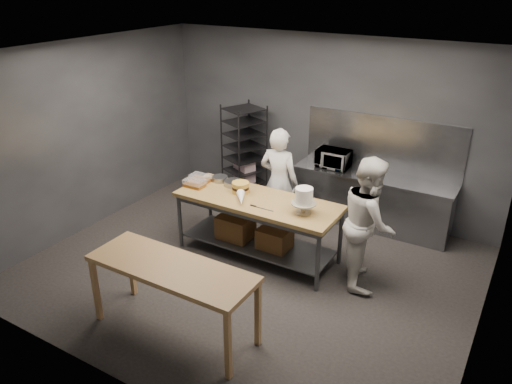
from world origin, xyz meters
TOP-DOWN VIEW (x-y plane):
  - ground at (0.00, 0.00)m, footprint 6.00×6.00m
  - back_wall at (0.00, 2.50)m, footprint 6.00×0.04m
  - work_table at (-0.15, 0.40)m, footprint 2.40×0.90m
  - near_counter at (-0.06, -1.58)m, footprint 2.00×0.70m
  - back_counter at (1.00, 2.18)m, footprint 2.60×0.60m
  - splashback_panel at (1.00, 2.48)m, footprint 2.60×0.02m
  - speed_rack at (-1.40, 2.10)m, footprint 0.81×0.83m
  - chef_behind at (-0.19, 1.19)m, footprint 0.65×0.44m
  - chef_right at (1.48, 0.57)m, footprint 0.97×1.07m
  - microwave at (0.29, 2.18)m, footprint 0.54×0.37m
  - frosted_cake_stand at (0.64, 0.33)m, footprint 0.34×0.34m
  - layer_cake at (-0.45, 0.48)m, footprint 0.25×0.25m
  - cake_pans at (-0.80, 0.66)m, footprint 0.54×0.30m
  - piping_bag at (-0.26, 0.19)m, footprint 0.31×0.38m
  - offset_spatula at (0.04, 0.17)m, footprint 0.36×0.02m
  - pastry_clamshells at (-1.19, 0.40)m, footprint 0.36×0.41m

SIDE VIEW (x-z plane):
  - ground at x=0.00m, z-range 0.00..0.00m
  - back_counter at x=1.00m, z-range 0.00..0.90m
  - work_table at x=-0.15m, z-range 0.11..1.03m
  - near_counter at x=-0.06m, z-range 0.36..1.26m
  - speed_rack at x=-1.40m, z-range -0.02..1.73m
  - chef_behind at x=-0.19m, z-range 0.00..1.76m
  - chef_right at x=1.48m, z-range 0.00..1.80m
  - offset_spatula at x=0.04m, z-range 0.92..0.93m
  - cake_pans at x=-0.80m, z-range 0.92..0.99m
  - pastry_clamshells at x=-1.19m, z-range 0.92..1.03m
  - piping_bag at x=-0.26m, z-range 0.92..1.04m
  - layer_cake at x=-0.45m, z-range 0.92..1.08m
  - microwave at x=0.29m, z-range 0.90..1.20m
  - frosted_cake_stand at x=0.64m, z-range 0.96..1.33m
  - splashback_panel at x=1.00m, z-range 0.90..1.80m
  - back_wall at x=0.00m, z-range 0.00..3.00m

